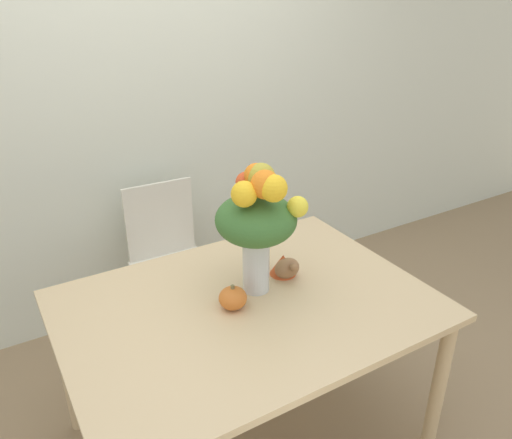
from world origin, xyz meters
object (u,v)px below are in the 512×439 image
pumpkin (233,298)px  turkey_figurine (285,266)px  dining_chair_near_window (170,261)px  flower_vase (257,218)px

pumpkin → turkey_figurine: bearing=17.0°
pumpkin → turkey_figurine: size_ratio=0.72×
turkey_figurine → dining_chair_near_window: dining_chair_near_window is taller
flower_vase → dining_chair_near_window: 1.06m
pumpkin → flower_vase: bearing=21.6°
flower_vase → turkey_figurine: 0.33m
flower_vase → dining_chair_near_window: bearing=93.9°
flower_vase → turkey_figurine: size_ratio=3.58×
turkey_figurine → dining_chair_near_window: bearing=104.8°
flower_vase → pumpkin: flower_vase is taller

